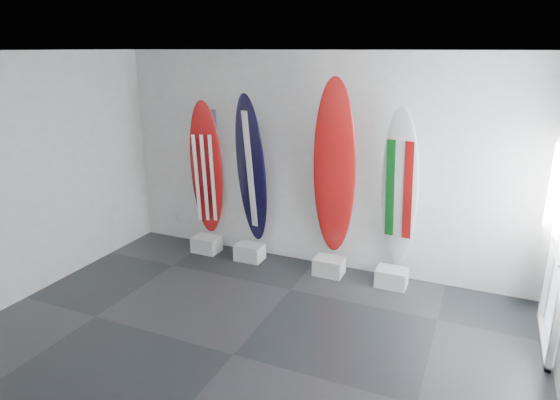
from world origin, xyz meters
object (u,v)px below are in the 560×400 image
at_px(surfboard_navy, 251,171).
at_px(surfboard_italy, 400,190).
at_px(surfboard_usa, 207,170).
at_px(surfboard_swiss, 334,170).

relative_size(surfboard_navy, surfboard_italy, 1.04).
bearing_deg(surfboard_navy, surfboard_usa, -170.03).
distance_m(surfboard_usa, surfboard_italy, 2.86).
bearing_deg(surfboard_swiss, surfboard_navy, 171.00).
bearing_deg(surfboard_italy, surfboard_swiss, -171.30).
height_order(surfboard_usa, surfboard_navy, surfboard_navy).
height_order(surfboard_usa, surfboard_swiss, surfboard_swiss).
height_order(surfboard_navy, surfboard_swiss, surfboard_swiss).
height_order(surfboard_navy, surfboard_italy, surfboard_navy).
bearing_deg(surfboard_usa, surfboard_swiss, -19.37).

